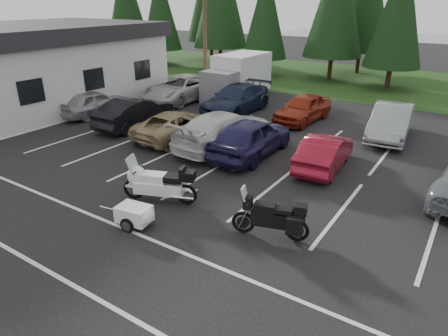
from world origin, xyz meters
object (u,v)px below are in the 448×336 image
car_far_0 (181,88)px  car_far_2 (303,108)px  car_far_3 (391,122)px  building (27,66)px  car_near_4 (251,137)px  car_near_2 (177,125)px  cargo_trailer (134,216)px  car_near_0 (95,103)px  car_near_1 (135,112)px  car_near_5 (325,152)px  touring_motorcycle (159,180)px  car_far_1 (236,99)px  utility_pole (205,26)px  box_truck (234,78)px  car_near_3 (225,130)px  adventure_motorcycle (270,214)px

car_far_0 → car_far_2: (8.72, -0.03, -0.09)m
car_far_3 → building: bearing=-170.2°
car_near_4 → car_far_3: bearing=-128.9°
car_near_2 → cargo_trailer: car_near_2 is taller
car_near_0 → car_near_2: bearing=179.1°
car_near_1 → car_near_4: 7.27m
car_near_5 → touring_motorcycle: touring_motorcycle is taller
car_near_2 → car_far_1: (-0.11, 5.64, 0.14)m
building → utility_pole: (8.00, 8.00, 2.25)m
utility_pole → car_far_1: size_ratio=1.62×
building → car_far_0: bearing=39.6°
car_near_0 → car_near_2: (6.66, -0.63, -0.07)m
car_near_1 → car_far_2: 9.17m
car_near_4 → car_far_1: (-4.29, 5.69, -0.03)m
box_truck → car_near_3: 9.62m
box_truck → cargo_trailer: box_truck is taller
building → car_near_1: bearing=1.2°
utility_pole → car_near_4: 12.20m
car_near_2 → car_far_1: size_ratio=0.86×
car_near_0 → car_far_0: car_far_0 is taller
building → car_near_5: size_ratio=3.77×
car_near_4 → car_far_3: car_near_4 is taller
car_near_2 → cargo_trailer: (4.19, -7.12, -0.33)m
touring_motorcycle → car_far_1: bearing=88.1°
touring_motorcycle → adventure_motorcycle: 4.10m
utility_pole → car_near_2: bearing=-63.2°
car_near_5 → car_near_4: bearing=2.8°
car_near_3 → car_far_3: 8.21m
building → car_near_1: size_ratio=3.30×
utility_pole → touring_motorcycle: bearing=-60.0°
car_near_1 → car_far_3: 13.01m
car_near_0 → adventure_motorcycle: 15.74m
adventure_motorcycle → car_near_4: bearing=107.9°
car_near_2 → car_near_5: size_ratio=1.16×
car_near_0 → cargo_trailer: bearing=149.0°
touring_motorcycle → cargo_trailer: 1.72m
building → car_near_0: building is taller
box_truck → touring_motorcycle: box_truck is taller
building → cargo_trailer: size_ratio=10.79×
box_truck → car_near_5: bearing=-41.1°
utility_pole → car_far_3: utility_pole is taller
utility_pole → car_far_1: utility_pole is taller
car_near_5 → car_far_1: 9.15m
car_near_4 → cargo_trailer: bearing=88.9°
utility_pole → car_far_3: size_ratio=1.84×
car_near_2 → car_near_5: 7.36m
car_far_1 → car_near_2: bearing=-88.9°
car_near_3 → car_far_2: size_ratio=1.30×
utility_pole → box_truck: utility_pole is taller
car_near_5 → car_far_0: car_far_0 is taller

